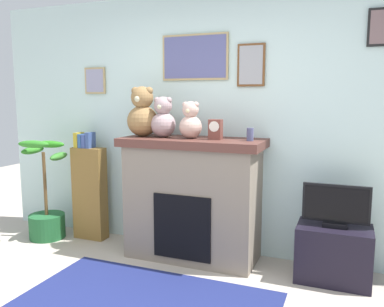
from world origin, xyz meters
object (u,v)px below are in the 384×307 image
(bookshelf, at_px, (90,190))
(television, at_px, (336,207))
(potted_plant, at_px, (46,209))
(mantel_clock, at_px, (215,129))
(teddy_bear_grey, at_px, (142,114))
(teddy_bear_brown, at_px, (163,119))
(tv_stand, at_px, (333,254))
(teddy_bear_cream, at_px, (191,122))
(fireplace, at_px, (193,198))
(candle_jar, at_px, (250,134))

(bookshelf, xyz_separation_m, television, (2.58, -0.10, 0.11))
(potted_plant, relative_size, mantel_clock, 6.03)
(teddy_bear_grey, bearing_deg, teddy_bear_brown, 0.03)
(television, xyz_separation_m, teddy_bear_grey, (-1.85, 0.01, 0.75))
(tv_stand, height_order, teddy_bear_grey, teddy_bear_grey)
(teddy_bear_cream, bearing_deg, fireplace, 52.37)
(candle_jar, xyz_separation_m, teddy_bear_cream, (-0.58, -0.00, 0.10))
(tv_stand, height_order, teddy_bear_brown, teddy_bear_brown)
(potted_plant, relative_size, tv_stand, 1.83)
(potted_plant, relative_size, teddy_bear_grey, 2.27)
(teddy_bear_brown, distance_m, teddy_bear_cream, 0.29)
(potted_plant, distance_m, tv_stand, 3.04)
(bookshelf, height_order, potted_plant, bookshelf)
(television, relative_size, mantel_clock, 2.94)
(tv_stand, bearing_deg, bookshelf, 177.78)
(fireplace, relative_size, potted_plant, 1.23)
(candle_jar, xyz_separation_m, teddy_bear_brown, (-0.86, -0.00, 0.12))
(teddy_bear_brown, bearing_deg, tv_stand, -0.36)
(potted_plant, distance_m, teddy_bear_grey, 1.61)
(mantel_clock, bearing_deg, teddy_bear_cream, 179.81)
(potted_plant, xyz_separation_m, mantel_clock, (1.95, 0.09, 0.95))
(potted_plant, xyz_separation_m, candle_jar, (2.28, 0.09, 0.91))
(teddy_bear_cream, bearing_deg, bookshelf, 175.89)
(mantel_clock, distance_m, teddy_bear_grey, 0.78)
(tv_stand, bearing_deg, teddy_bear_grey, 179.69)
(bookshelf, height_order, television, bookshelf)
(television, bearing_deg, teddy_bear_cream, 179.50)
(fireplace, bearing_deg, teddy_bear_brown, -176.55)
(teddy_bear_cream, bearing_deg, mantel_clock, -0.19)
(fireplace, distance_m, teddy_bear_brown, 0.82)
(teddy_bear_grey, bearing_deg, candle_jar, 0.03)
(tv_stand, bearing_deg, teddy_bear_cream, 179.56)
(teddy_bear_grey, relative_size, teddy_bear_cream, 1.41)
(fireplace, relative_size, candle_jar, 11.75)
(tv_stand, distance_m, teddy_bear_grey, 2.18)
(tv_stand, relative_size, teddy_bear_brown, 1.56)
(potted_plant, bearing_deg, bookshelf, 21.78)
(bookshelf, height_order, mantel_clock, mantel_clock)
(bookshelf, distance_m, mantel_clock, 1.67)
(potted_plant, height_order, candle_jar, candle_jar)
(candle_jar, relative_size, teddy_bear_cream, 0.33)
(tv_stand, height_order, television, television)
(teddy_bear_cream, bearing_deg, teddy_bear_brown, -179.99)
(mantel_clock, bearing_deg, fireplace, 175.40)
(television, bearing_deg, mantel_clock, 179.43)
(bookshelf, bearing_deg, tv_stand, -2.22)
(tv_stand, distance_m, candle_jar, 1.26)
(mantel_clock, relative_size, teddy_bear_brown, 0.47)
(tv_stand, relative_size, candle_jar, 5.25)
(bookshelf, distance_m, candle_jar, 1.96)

